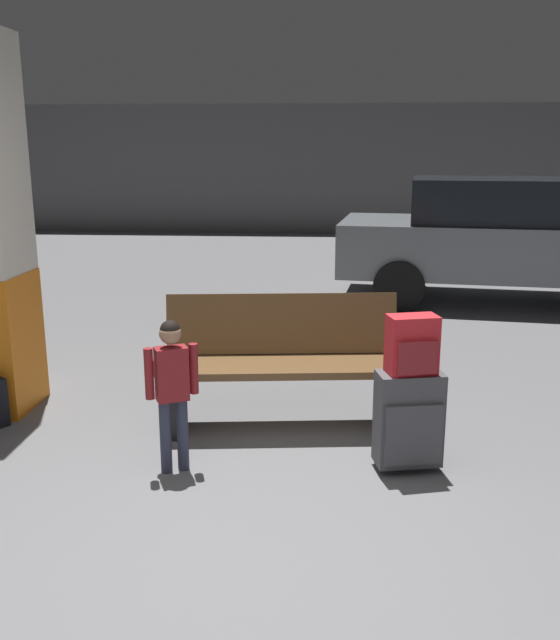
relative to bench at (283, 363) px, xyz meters
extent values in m
cube|color=slate|center=(-0.13, 2.27, -0.49)|extent=(18.00, 18.00, 0.10)
cube|color=#565658|center=(-0.13, 11.13, 0.96)|extent=(18.00, 0.12, 2.80)
cube|color=brown|center=(0.01, -0.08, 0.00)|extent=(1.64, 0.61, 0.05)
cube|color=brown|center=(-0.02, 0.17, 0.23)|extent=(1.60, 0.28, 0.42)
cube|color=black|center=(-0.71, -0.15, -0.23)|extent=(0.12, 0.41, 0.41)
cube|color=black|center=(0.72, 0.00, -0.23)|extent=(0.12, 0.41, 0.41)
cube|color=#4C4C51|center=(0.78, -0.65, -0.12)|extent=(0.41, 0.27, 0.56)
cube|color=#4C4C51|center=(0.80, -0.76, -0.18)|extent=(0.34, 0.09, 0.36)
cube|color=#A5A5AA|center=(0.76, -0.57, 0.15)|extent=(0.14, 0.05, 0.02)
cylinder|color=black|center=(0.61, -0.60, -0.42)|extent=(0.03, 0.05, 0.04)
cylinder|color=black|center=(0.92, -0.54, -0.42)|extent=(0.03, 0.05, 0.04)
cube|color=red|center=(0.78, -0.65, 0.33)|extent=(0.31, 0.22, 0.34)
cube|color=maroon|center=(0.80, -0.74, 0.28)|extent=(0.23, 0.08, 0.19)
cylinder|color=black|center=(0.78, -0.65, 0.49)|extent=(0.06, 0.04, 0.02)
cylinder|color=#33384C|center=(-0.55, -0.74, -0.22)|extent=(0.07, 0.07, 0.45)
cylinder|color=#33384C|center=(-0.64, -0.78, -0.22)|extent=(0.07, 0.07, 0.45)
cube|color=maroon|center=(-0.59, -0.76, 0.16)|extent=(0.21, 0.17, 0.32)
cylinder|color=maroon|center=(-0.47, -0.71, 0.18)|extent=(0.05, 0.05, 0.30)
cylinder|color=maroon|center=(-0.71, -0.82, 0.18)|extent=(0.05, 0.05, 0.30)
sphere|color=#A87A5B|center=(-0.59, -0.76, 0.40)|extent=(0.13, 0.13, 0.13)
sphere|color=black|center=(-0.59, -0.76, 0.42)|extent=(0.12, 0.12, 0.12)
cylinder|color=red|center=(-0.69, -0.71, 0.18)|extent=(0.06, 0.06, 0.10)
cylinder|color=red|center=(-0.69, -0.71, 0.25)|extent=(0.01, 0.01, 0.06)
cube|color=slate|center=(2.52, 4.15, 0.23)|extent=(4.29, 2.22, 0.64)
cube|color=black|center=(2.37, 4.17, 0.81)|extent=(2.28, 1.80, 0.52)
cylinder|color=black|center=(1.34, 5.11, -0.14)|extent=(0.62, 0.28, 0.60)
cylinder|color=black|center=(1.13, 3.52, -0.14)|extent=(0.62, 0.28, 0.60)
camera|label=1|loc=(0.29, -4.50, 1.42)|focal=38.93mm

